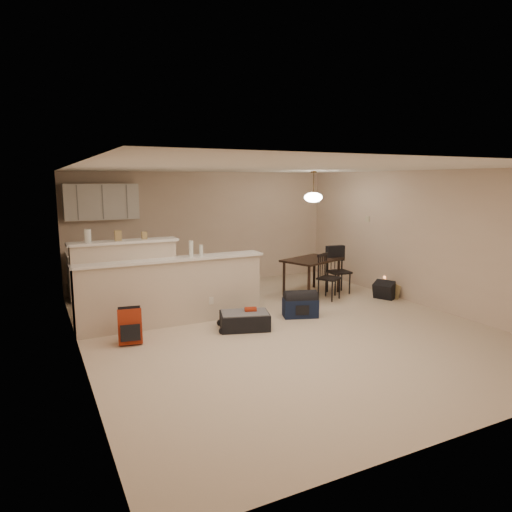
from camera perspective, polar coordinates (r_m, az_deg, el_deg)
room at (r=7.12m, az=3.23°, el=0.82°), size 7.00×7.02×2.50m
breakfast_bar at (r=7.50m, az=-12.42°, el=-3.94°), size 3.08×0.58×1.39m
upper_cabinets at (r=9.53m, az=-18.77°, el=6.44°), size 1.40×0.34×0.70m
kitchen_counter at (r=9.60m, az=-17.02°, el=-2.18°), size 1.80×0.60×0.90m
thermostat at (r=10.06m, az=13.75°, el=4.52°), size 0.02×0.12×0.12m
jar at (r=7.32m, az=-20.29°, el=2.38°), size 0.10×0.10×0.20m
cereal_box at (r=7.38m, az=-16.87°, el=2.46°), size 0.10×0.07×0.16m
small_box at (r=7.46m, az=-13.79°, el=2.51°), size 0.08×0.06×0.12m
bottle_a at (r=7.46m, az=-8.11°, el=0.91°), size 0.07×0.07×0.26m
bottle_b at (r=7.52m, az=-6.88°, el=0.70°), size 0.06×0.06×0.18m
dining_table at (r=9.38m, az=7.01°, el=-0.88°), size 1.37×1.14×0.73m
pendant_lamp at (r=9.24m, az=7.18°, el=7.34°), size 0.36×0.36×0.62m
dining_chair_near at (r=9.05m, az=9.15°, el=-2.59°), size 0.52×0.51×0.90m
dining_chair_far at (r=9.56m, az=10.32°, el=-1.80°), size 0.46×0.44×0.95m
suitcase at (r=7.25m, az=-1.43°, el=-8.11°), size 0.87×0.70×0.26m
red_backpack at (r=6.85m, az=-15.49°, el=-8.47°), size 0.36×0.26×0.50m
navy_duffel at (r=7.90m, az=5.55°, el=-6.44°), size 0.65×0.49×0.32m
black_daypack at (r=9.38m, az=15.75°, el=-4.16°), size 0.41×0.46×0.33m
cardboard_sheet at (r=9.48m, az=16.43°, el=-4.08°), size 0.11×0.42×0.33m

